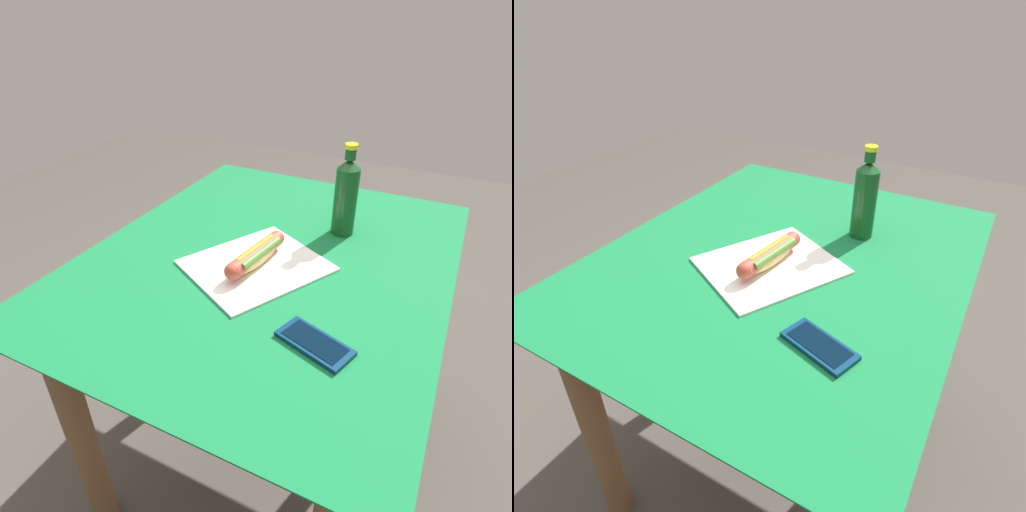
{
  "view_description": "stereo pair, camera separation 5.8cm",
  "coord_description": "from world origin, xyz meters",
  "views": [
    {
      "loc": [
        0.85,
        0.39,
        1.35
      ],
      "look_at": [
        0.06,
        -0.01,
        0.8
      ],
      "focal_mm": 30.43,
      "sensor_mm": 36.0,
      "label": 1
    },
    {
      "loc": [
        0.82,
        0.44,
        1.35
      ],
      "look_at": [
        0.06,
        -0.01,
        0.8
      ],
      "focal_mm": 30.43,
      "sensor_mm": 36.0,
      "label": 2
    }
  ],
  "objects": [
    {
      "name": "paper_wrapper",
      "position": [
        0.06,
        -0.01,
        0.78
      ],
      "size": [
        0.4,
        0.38,
        0.01
      ],
      "primitive_type": "cube",
      "rotation": [
        0.0,
        0.0,
        -0.49
      ],
      "color": "white",
      "rests_on": "dining_table"
    },
    {
      "name": "cell_phone",
      "position": [
        0.25,
        0.21,
        0.78
      ],
      "size": [
        0.11,
        0.16,
        0.01
      ],
      "color": "#0A2D4C",
      "rests_on": "dining_table"
    },
    {
      "name": "ground_plane",
      "position": [
        0.0,
        0.0,
        0.0
      ],
      "size": [
        6.0,
        6.0,
        0.0
      ],
      "primitive_type": "plane",
      "color": "#47423D",
      "rests_on": "ground"
    },
    {
      "name": "hot_dog",
      "position": [
        0.06,
        -0.01,
        0.81
      ],
      "size": [
        0.22,
        0.07,
        0.05
      ],
      "color": "#DBB26B",
      "rests_on": "paper_wrapper"
    },
    {
      "name": "dining_table",
      "position": [
        0.0,
        0.0,
        0.63
      ],
      "size": [
        1.07,
        0.87,
        0.77
      ],
      "color": "brown",
      "rests_on": "ground"
    },
    {
      "name": "soda_bottle",
      "position": [
        -0.2,
        0.13,
        0.88
      ],
      "size": [
        0.06,
        0.06,
        0.25
      ],
      "color": "#14471E",
      "rests_on": "dining_table"
    }
  ]
}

